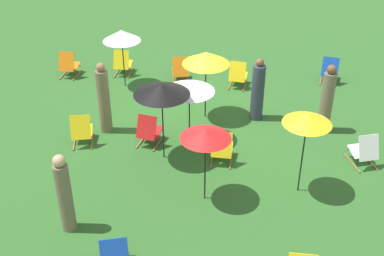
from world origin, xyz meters
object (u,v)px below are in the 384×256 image
object	(u,v)px
deckchair_4	(123,63)
umbrella_2	(162,89)
person_3	(327,100)
umbrella_1	(189,86)
deckchair_1	(82,131)
deckchair_7	(238,75)
person_1	(104,100)
deckchair_2	(330,71)
deckchair_12	(149,131)
umbrella_5	(206,134)
umbrella_4	(206,58)
umbrella_3	(122,36)
deckchair_5	(180,70)
deckchair_10	(222,148)
person_2	(64,194)
deckchair_6	(364,151)
deckchair_9	(69,65)
umbrella_0	(308,118)
person_0	(258,91)

from	to	relation	value
deckchair_4	umbrella_2	bearing A→B (deg)	115.88
person_3	umbrella_1	bearing A→B (deg)	42.71
deckchair_1	umbrella_2	xyz separation A→B (m)	(-2.08, 0.42, 1.45)
deckchair_7	person_1	world-z (taller)	person_1
deckchair_1	deckchair_2	world-z (taller)	same
deckchair_1	deckchair_12	world-z (taller)	same
deckchair_12	umbrella_5	bearing A→B (deg)	140.22
deckchair_2	umbrella_4	distance (m)	4.56
umbrella_3	person_1	size ratio (longest dim) A/B	0.93
umbrella_4	person_1	size ratio (longest dim) A/B	0.99
deckchair_5	person_3	distance (m)	4.72
deckchair_12	umbrella_2	world-z (taller)	umbrella_2
deckchair_10	person_2	bearing A→B (deg)	43.94
deckchair_2	deckchair_12	size ratio (longest dim) A/B	0.99
deckchair_1	umbrella_5	bearing A→B (deg)	137.70
deckchair_6	umbrella_2	bearing A→B (deg)	-16.06
deckchair_2	deckchair_9	world-z (taller)	same
deckchair_1	deckchair_4	xyz separation A→B (m)	(-0.20, -4.02, 0.00)
person_2	person_3	distance (m)	6.84
deckchair_1	deckchair_7	xyz separation A→B (m)	(-3.79, -3.46, 0.00)
deckchair_5	umbrella_3	size ratio (longest dim) A/B	0.47
umbrella_0	umbrella_4	bearing A→B (deg)	-53.73
deckchair_2	umbrella_2	xyz separation A→B (m)	(4.48, 4.43, 1.45)
umbrella_3	person_0	distance (m)	4.28
deckchair_10	person_2	distance (m)	3.88
umbrella_1	person_2	bearing A→B (deg)	58.80
deckchair_4	deckchair_12	world-z (taller)	same
deckchair_5	person_1	size ratio (longest dim) A/B	0.44
umbrella_1	umbrella_4	size ratio (longest dim) A/B	0.88
deckchair_6	umbrella_5	world-z (taller)	umbrella_5
deckchair_4	umbrella_4	bearing A→B (deg)	141.32
umbrella_4	person_2	bearing A→B (deg)	62.57
person_2	person_3	xyz separation A→B (m)	(-5.45, -4.13, 0.04)
person_0	deckchair_4	bearing A→B (deg)	32.92
deckchair_4	umbrella_3	xyz separation A→B (m)	(-0.22, 0.79, 1.22)
umbrella_0	person_1	size ratio (longest dim) A/B	1.03
deckchair_1	person_2	bearing A→B (deg)	88.75
umbrella_0	person_2	distance (m)	4.95
deckchair_10	person_3	size ratio (longest dim) A/B	0.45
deckchair_5	umbrella_5	xyz separation A→B (m)	(-1.09, 5.52, 1.25)
deckchair_10	umbrella_4	xyz separation A→B (m)	(0.51, -2.07, 1.34)
person_3	deckchair_5	bearing A→B (deg)	-1.92
deckchair_12	person_3	distance (m)	4.50
umbrella_5	deckchair_10	bearing A→B (deg)	-102.52
deckchair_12	person_3	size ratio (longest dim) A/B	0.46
deckchair_2	person_0	world-z (taller)	person_0
person_0	deckchair_2	bearing A→B (deg)	-70.01
umbrella_0	person_3	xyz separation A→B (m)	(-0.86, -2.54, -0.93)
umbrella_1	umbrella_3	bearing A→B (deg)	-52.11
umbrella_1	umbrella_5	xyz separation A→B (m)	(-0.53, 2.27, 0.12)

